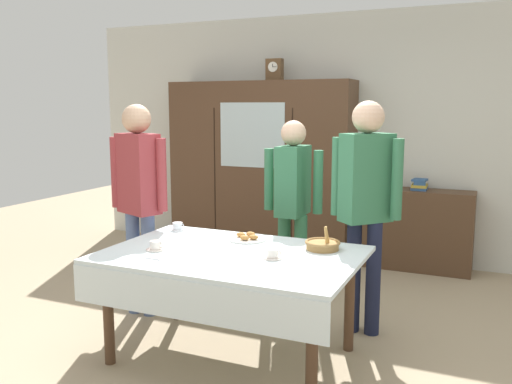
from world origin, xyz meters
TOP-DOWN VIEW (x-y plane):
  - ground_plane at (0.00, 0.00)m, footprint 12.00×12.00m
  - back_wall at (0.00, 2.65)m, footprint 6.40×0.10m
  - dining_table at (0.00, -0.24)m, footprint 1.68×1.13m
  - wall_cabinet at (-0.90, 2.35)m, footprint 2.13×0.46m
  - mantel_clock at (-0.73, 2.35)m, footprint 0.18×0.11m
  - bookshelf_low at (0.87, 2.41)m, footprint 1.10×0.35m
  - book_stack at (0.87, 2.41)m, footprint 0.16×0.21m
  - tea_cup_back_edge at (0.30, -0.22)m, footprint 0.13×0.13m
  - tea_cup_near_right at (-0.50, -0.35)m, footprint 0.13×0.13m
  - tea_cup_front_edge at (-0.68, 0.22)m, footprint 0.13×0.13m
  - bread_basket at (0.53, 0.12)m, footprint 0.24×0.24m
  - pastry_plate at (-0.05, 0.16)m, footprint 0.28×0.28m
  - spoon_near_left at (-0.21, -0.01)m, footprint 0.12×0.02m
  - spoon_mid_right at (-0.37, -0.55)m, footprint 0.12×0.02m
  - person_beside_shelf at (-1.03, 0.21)m, footprint 0.52×0.32m
  - person_behind_table_right at (0.02, 0.93)m, footprint 0.52×0.36m
  - person_behind_table_left at (0.72, 0.56)m, footprint 0.52×0.40m

SIDE VIEW (x-z plane):
  - ground_plane at x=0.00m, z-range 0.00..0.00m
  - bookshelf_low at x=0.87m, z-range 0.00..0.84m
  - dining_table at x=0.00m, z-range 0.28..1.01m
  - spoon_near_left at x=-0.21m, z-range 0.73..0.74m
  - spoon_mid_right at x=-0.37m, z-range 0.73..0.74m
  - pastry_plate at x=-0.05m, z-range 0.72..0.77m
  - tea_cup_near_right at x=-0.50m, z-range 0.73..0.79m
  - tea_cup_back_edge at x=0.30m, z-range 0.73..0.79m
  - tea_cup_front_edge at x=-0.68m, z-range 0.73..0.79m
  - bread_basket at x=0.53m, z-range 0.69..0.85m
  - book_stack at x=0.87m, z-range 0.84..0.95m
  - person_behind_table_right at x=0.02m, z-range 0.17..1.75m
  - wall_cabinet at x=-0.90m, z-range 0.00..1.97m
  - person_beside_shelf at x=-1.03m, z-range 0.19..1.90m
  - person_behind_table_left at x=0.72m, z-range 0.20..1.93m
  - back_wall at x=0.00m, z-range 0.00..2.70m
  - mantel_clock at x=-0.73m, z-range 1.97..2.21m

